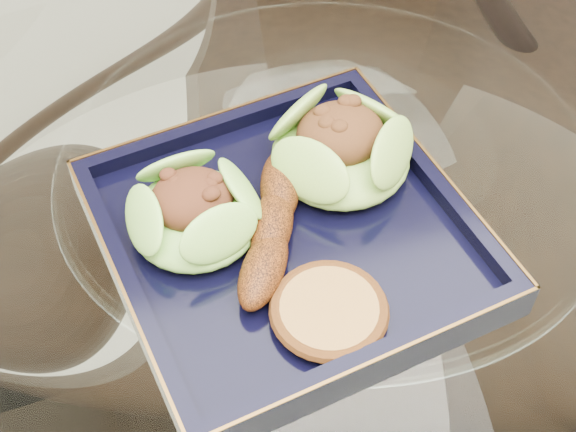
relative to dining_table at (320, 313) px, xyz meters
name	(u,v)px	position (x,y,z in m)	size (l,w,h in m)	color
dining_table	(320,313)	(0.00, 0.00, 0.00)	(1.13, 1.13, 0.77)	white
dining_chair	(391,101)	(0.23, 0.36, -0.09)	(0.46, 0.46, 0.90)	black
navy_plate	(288,240)	(-0.04, -0.03, 0.17)	(0.27, 0.27, 0.02)	black
lettuce_wrap_left	(195,214)	(-0.11, -0.01, 0.20)	(0.10, 0.10, 0.04)	#58A630
lettuce_wrap_right	(341,151)	(0.02, 0.02, 0.20)	(0.11, 0.11, 0.04)	#62942B
roasted_plantain	(272,226)	(-0.06, -0.03, 0.20)	(0.15, 0.03, 0.03)	#652C0A
crumb_patty	(329,312)	(-0.04, -0.12, 0.19)	(0.07, 0.07, 0.01)	#B5843C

